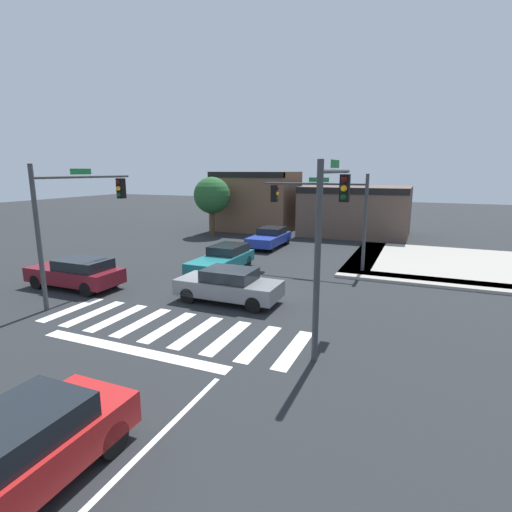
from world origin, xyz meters
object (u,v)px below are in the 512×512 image
(traffic_signal_northeast, at_px, (322,204))
(car_teal, at_px, (223,259))
(traffic_signal_southeast, at_px, (331,219))
(car_blue, at_px, (270,237))
(traffic_signal_southwest, at_px, (79,207))
(car_red, at_px, (6,461))
(roadside_tree, at_px, (212,196))
(car_gray, at_px, (229,285))
(car_maroon, at_px, (77,273))

(traffic_signal_northeast, height_order, car_teal, traffic_signal_northeast)
(traffic_signal_southeast, xyz_separation_m, car_blue, (-7.51, 14.33, -3.26))
(traffic_signal_southwest, height_order, car_blue, traffic_signal_southwest)
(car_red, relative_size, roadside_tree, 0.94)
(car_blue, distance_m, roadside_tree, 7.58)
(traffic_signal_southwest, relative_size, car_blue, 1.26)
(traffic_signal_northeast, height_order, car_gray, traffic_signal_northeast)
(car_gray, bearing_deg, car_teal, -59.57)
(traffic_signal_northeast, height_order, roadside_tree, traffic_signal_northeast)
(car_red, height_order, car_maroon, car_red)
(traffic_signal_southwest, bearing_deg, traffic_signal_northeast, -43.32)
(traffic_signal_southwest, xyz_separation_m, car_teal, (3.60, 6.12, -3.19))
(traffic_signal_northeast, height_order, traffic_signal_southwest, traffic_signal_southwest)
(traffic_signal_southwest, xyz_separation_m, car_blue, (3.37, 13.80, -3.19))
(traffic_signal_southeast, bearing_deg, roadside_tree, 38.59)
(car_maroon, bearing_deg, car_gray, -172.31)
(car_red, relative_size, car_gray, 1.06)
(traffic_signal_northeast, xyz_separation_m, traffic_signal_southwest, (-8.33, -8.83, 0.28))
(car_blue, bearing_deg, car_gray, 13.15)
(car_maroon, relative_size, roadside_tree, 0.92)
(traffic_signal_northeast, xyz_separation_m, car_gray, (-2.13, -7.14, -2.89))
(traffic_signal_northeast, xyz_separation_m, car_red, (-0.81, -17.81, -2.85))
(traffic_signal_southwest, relative_size, car_red, 1.23)
(traffic_signal_southwest, bearing_deg, roadside_tree, 10.12)
(car_teal, bearing_deg, traffic_signal_southwest, -30.46)
(traffic_signal_northeast, xyz_separation_m, car_blue, (-4.95, 4.96, -2.91))
(traffic_signal_southwest, height_order, roadside_tree, traffic_signal_southwest)
(traffic_signal_southeast, xyz_separation_m, car_red, (-3.36, -8.44, -3.20))
(roadside_tree, bearing_deg, traffic_signal_southeast, -51.41)
(car_red, relative_size, car_maroon, 1.02)
(traffic_signal_southwest, xyz_separation_m, roadside_tree, (-3.01, 16.88, -0.53))
(car_blue, distance_m, car_maroon, 13.91)
(car_teal, bearing_deg, traffic_signal_southeast, 47.57)
(car_blue, xyz_separation_m, car_maroon, (-4.63, -13.11, 0.04))
(traffic_signal_southwest, height_order, car_maroon, traffic_signal_southwest)
(car_teal, bearing_deg, car_red, 14.55)
(traffic_signal_southwest, distance_m, roadside_tree, 17.16)
(traffic_signal_southeast, bearing_deg, car_teal, 47.57)
(traffic_signal_southwest, bearing_deg, car_gray, -74.75)
(car_gray, xyz_separation_m, roadside_tree, (-9.22, 15.19, 2.64))
(car_teal, height_order, car_gray, car_gray)
(car_teal, height_order, car_blue, car_teal)
(roadside_tree, bearing_deg, car_maroon, -83.82)
(traffic_signal_northeast, relative_size, traffic_signal_southwest, 1.02)
(car_teal, distance_m, car_blue, 7.68)
(car_blue, bearing_deg, car_red, 10.32)
(car_blue, relative_size, roadside_tree, 0.91)
(traffic_signal_northeast, bearing_deg, traffic_signal_southeast, 105.26)
(car_blue, relative_size, car_gray, 1.03)
(car_gray, distance_m, roadside_tree, 17.96)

